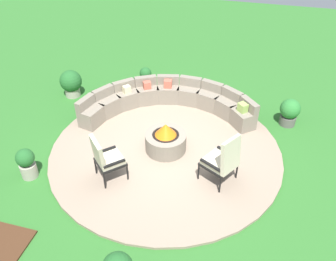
% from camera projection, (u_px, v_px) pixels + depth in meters
% --- Properties ---
extents(ground_plane, '(24.00, 24.00, 0.00)m').
position_uv_depth(ground_plane, '(166.00, 151.00, 8.14)').
color(ground_plane, '#2D6B28').
extents(patio_circle, '(5.29, 5.29, 0.06)m').
position_uv_depth(patio_circle, '(166.00, 150.00, 8.12)').
color(patio_circle, gray).
rests_on(patio_circle, ground_plane).
extents(fire_pit, '(0.94, 0.94, 0.70)m').
position_uv_depth(fire_pit, '(166.00, 140.00, 7.94)').
color(fire_pit, gray).
rests_on(fire_pit, patio_circle).
extents(curved_stone_bench, '(4.31, 2.20, 0.71)m').
position_uv_depth(curved_stone_bench, '(168.00, 101.00, 9.24)').
color(curved_stone_bench, gray).
rests_on(curved_stone_bench, patio_circle).
extents(lounge_chair_front_left, '(0.76, 0.78, 1.08)m').
position_uv_depth(lounge_chair_front_left, '(106.00, 158.00, 7.02)').
color(lounge_chair_front_left, black).
rests_on(lounge_chair_front_left, patio_circle).
extents(lounge_chair_front_right, '(0.83, 0.84, 1.16)m').
position_uv_depth(lounge_chair_front_right, '(223.00, 160.00, 6.95)').
color(lounge_chair_front_right, black).
rests_on(lounge_chair_front_right, patio_circle).
extents(potted_plant_0, '(0.50, 0.50, 0.72)m').
position_uv_depth(potted_plant_0, '(290.00, 111.00, 8.77)').
color(potted_plant_0, '#605B56').
rests_on(potted_plant_0, ground_plane).
extents(potted_plant_1, '(0.61, 0.61, 0.78)m').
position_uv_depth(potted_plant_1, '(71.00, 83.00, 9.89)').
color(potted_plant_1, '#A89E8E').
rests_on(potted_plant_1, ground_plane).
extents(potted_plant_2, '(0.38, 0.38, 0.70)m').
position_uv_depth(potted_plant_2, '(27.00, 162.00, 7.26)').
color(potted_plant_2, '#A89E8E').
rests_on(potted_plant_2, ground_plane).
extents(potted_plant_3, '(0.35, 0.35, 0.60)m').
position_uv_depth(potted_plant_3, '(146.00, 76.00, 10.39)').
color(potted_plant_3, '#A89E8E').
rests_on(potted_plant_3, ground_plane).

